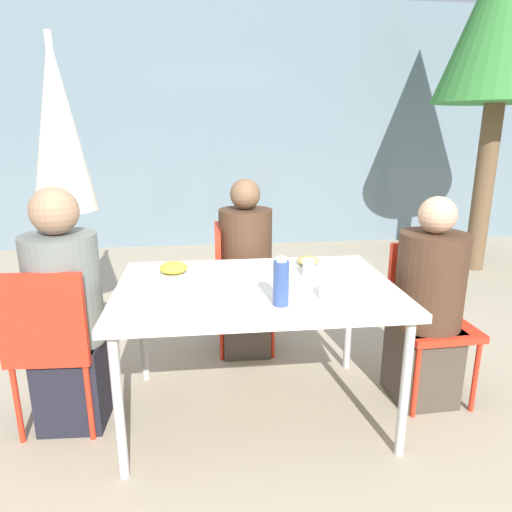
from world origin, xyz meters
name	(u,v)px	position (x,y,z in m)	size (l,w,h in m)	color
ground_plane	(256,411)	(0.00, 0.00, 0.00)	(24.00, 24.00, 0.00)	tan
building_facade	(221,128)	(0.00, 3.87, 1.50)	(10.00, 0.20, 3.00)	slate
dining_table	(256,295)	(0.00, 0.00, 0.68)	(1.39, 0.95, 0.73)	silver
chair_left	(53,338)	(-1.00, -0.04, 0.51)	(0.42, 0.42, 0.87)	red
person_left	(67,318)	(-0.95, 0.04, 0.58)	(0.36, 0.36, 1.23)	black
chair_right	(428,308)	(0.99, 0.12, 0.51)	(0.41, 0.41, 0.87)	red
person_right	(427,309)	(0.95, 0.03, 0.54)	(0.36, 0.36, 1.16)	#473D33
chair_far	(233,278)	(-0.07, 0.77, 0.51)	(0.41, 0.41, 0.87)	red
person_far	(246,274)	(0.01, 0.72, 0.56)	(0.35, 0.35, 1.19)	#473D33
closed_umbrella	(59,137)	(-1.11, 0.80, 1.45)	(0.39, 0.39, 2.04)	#333333
plate_0	(174,271)	(-0.42, 0.20, 0.76)	(0.27, 0.27, 0.07)	white
plate_1	(308,263)	(0.33, 0.27, 0.76)	(0.23, 0.23, 0.06)	white
bottle	(281,282)	(0.08, -0.29, 0.84)	(0.07, 0.07, 0.22)	#334C8E
drinking_cup	(309,268)	(0.29, 0.10, 0.78)	(0.06, 0.06, 0.09)	white
salad_bowl	(338,291)	(0.36, -0.22, 0.77)	(0.18, 0.18, 0.06)	white
tree_behind_left	(507,13)	(2.70, 2.38, 2.56)	(1.25, 1.25, 3.47)	brown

